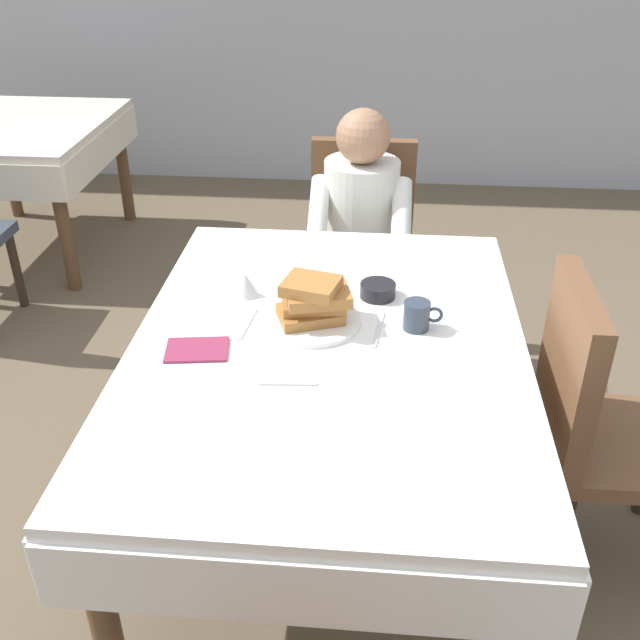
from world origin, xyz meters
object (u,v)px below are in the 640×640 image
at_px(chair_diner, 361,238).
at_px(diner_person, 360,222).
at_px(dining_table_main, 328,367).
at_px(fork_left_of_plate, 247,323).
at_px(chair_right_side, 595,415).
at_px(bowl_butter, 378,290).
at_px(plate_breakfast, 313,321).
at_px(breakfast_stack, 313,300).
at_px(knife_right_of_plate, 378,329).
at_px(spoon_near_edge, 288,383).
at_px(syrup_pitcher, 246,284).
at_px(cup_coffee, 417,315).
at_px(background_table_far, 23,144).

distance_m(chair_diner, diner_person, 0.21).
height_order(dining_table_main, fork_left_of_plate, fork_left_of_plate).
bearing_deg(chair_right_side, bowl_butter, -112.83).
distance_m(plate_breakfast, breakfast_stack, 0.07).
distance_m(bowl_butter, knife_right_of_plate, 0.20).
relative_size(plate_breakfast, fork_left_of_plate, 1.56).
relative_size(dining_table_main, breakfast_stack, 6.58).
xyz_separation_m(diner_person, plate_breakfast, (-0.10, -0.92, 0.08)).
xyz_separation_m(diner_person, fork_left_of_plate, (-0.29, -0.94, 0.07)).
height_order(fork_left_of_plate, spoon_near_edge, same).
xyz_separation_m(chair_right_side, breakfast_stack, (-0.82, 0.09, 0.29)).
bearing_deg(spoon_near_edge, bowl_butter, 61.63).
height_order(plate_breakfast, syrup_pitcher, syrup_pitcher).
bearing_deg(fork_left_of_plate, breakfast_stack, -78.64).
bearing_deg(dining_table_main, cup_coffee, 19.81).
bearing_deg(fork_left_of_plate, background_table_far, 44.56).
xyz_separation_m(chair_diner, diner_person, (-0.00, -0.16, 0.14)).
relative_size(syrup_pitcher, fork_left_of_plate, 0.44).
height_order(dining_table_main, plate_breakfast, plate_breakfast).
bearing_deg(plate_breakfast, fork_left_of_plate, -173.99).
relative_size(diner_person, plate_breakfast, 4.00).
height_order(diner_person, bowl_butter, diner_person).
distance_m(plate_breakfast, background_table_far, 2.64).
bearing_deg(spoon_near_edge, cup_coffee, 38.36).
xyz_separation_m(chair_right_side, knife_right_of_plate, (-0.63, 0.07, 0.21)).
height_order(plate_breakfast, spoon_near_edge, plate_breakfast).
height_order(plate_breakfast, cup_coffee, cup_coffee).
height_order(cup_coffee, bowl_butter, cup_coffee).
height_order(syrup_pitcher, background_table_far, syrup_pitcher).
bearing_deg(bowl_butter, cup_coffee, -57.18).
bearing_deg(spoon_near_edge, breakfast_stack, 79.17).
distance_m(diner_person, bowl_butter, 0.76).
distance_m(chair_right_side, breakfast_stack, 0.88).
xyz_separation_m(diner_person, bowl_butter, (0.08, -0.75, 0.09)).
xyz_separation_m(cup_coffee, syrup_pitcher, (-0.52, 0.15, -0.01)).
distance_m(syrup_pitcher, fork_left_of_plate, 0.18).
height_order(dining_table_main, chair_right_side, chair_right_side).
bearing_deg(knife_right_of_plate, dining_table_main, 123.37).
distance_m(dining_table_main, breakfast_stack, 0.20).
bearing_deg(chair_diner, background_table_far, -24.80).
relative_size(spoon_near_edge, background_table_far, 0.13).
bearing_deg(background_table_far, chair_diner, -24.80).
bearing_deg(chair_diner, cup_coffee, 100.36).
xyz_separation_m(plate_breakfast, knife_right_of_plate, (0.19, -0.02, -0.01)).
height_order(chair_right_side, background_table_far, chair_right_side).
distance_m(chair_right_side, spoon_near_edge, 0.91).
bearing_deg(plate_breakfast, cup_coffee, -0.20).
xyz_separation_m(cup_coffee, knife_right_of_plate, (-0.11, -0.02, -0.04)).
distance_m(plate_breakfast, syrup_pitcher, 0.27).
bearing_deg(fork_left_of_plate, chair_right_side, -88.31).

